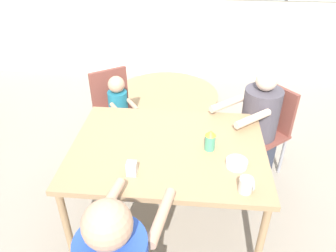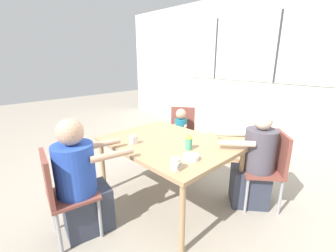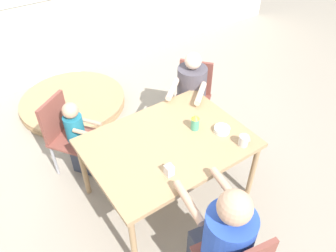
% 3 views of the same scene
% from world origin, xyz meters
% --- Properties ---
extents(ground_plane, '(16.00, 16.00, 0.00)m').
position_xyz_m(ground_plane, '(0.00, 0.00, 0.00)').
color(ground_plane, gray).
extents(wall_back_with_windows, '(8.40, 0.08, 2.80)m').
position_xyz_m(wall_back_with_windows, '(0.00, 2.74, 1.43)').
color(wall_back_with_windows, white).
rests_on(wall_back_with_windows, ground_plane).
extents(dining_table, '(1.40, 1.04, 0.71)m').
position_xyz_m(dining_table, '(0.00, 0.00, 0.65)').
color(dining_table, tan).
rests_on(dining_table, ground_plane).
extents(chair_for_woman_green_shirt, '(0.56, 0.56, 0.85)m').
position_xyz_m(chair_for_woman_green_shirt, '(0.86, 0.71, 0.50)').
color(chair_for_woman_green_shirt, brown).
rests_on(chair_for_woman_green_shirt, ground_plane).
extents(chair_for_man_blue_shirt, '(0.47, 0.47, 0.85)m').
position_xyz_m(chair_for_man_blue_shirt, '(-0.20, -1.10, 0.50)').
color(chair_for_man_blue_shirt, brown).
rests_on(chair_for_man_blue_shirt, ground_plane).
extents(chair_for_toddler, '(0.56, 0.56, 0.85)m').
position_xyz_m(chair_for_toddler, '(-0.63, 0.92, 0.50)').
color(chair_for_toddler, brown).
rests_on(chair_for_toddler, ground_plane).
extents(person_woman_green_shirt, '(0.65, 0.62, 1.06)m').
position_xyz_m(person_woman_green_shirt, '(0.73, 0.60, 0.47)').
color(person_woman_green_shirt, '#333847').
rests_on(person_woman_green_shirt, ground_plane).
extents(person_man_blue_shirt, '(0.45, 0.68, 1.12)m').
position_xyz_m(person_man_blue_shirt, '(-0.17, -0.93, 0.50)').
color(person_man_blue_shirt, '#333847').
rests_on(person_man_blue_shirt, ground_plane).
extents(person_toddler, '(0.34, 0.38, 0.87)m').
position_xyz_m(person_toddler, '(-0.54, 0.79, 0.41)').
color(person_toddler, '#333847').
rests_on(person_toddler, ground_plane).
extents(coffee_mug, '(0.09, 0.09, 0.10)m').
position_xyz_m(coffee_mug, '(0.51, -0.40, 0.76)').
color(coffee_mug, beige).
rests_on(coffee_mug, dining_table).
extents(sippy_cup, '(0.08, 0.08, 0.16)m').
position_xyz_m(sippy_cup, '(0.30, -0.00, 0.79)').
color(sippy_cup, '#4CA57F').
rests_on(sippy_cup, dining_table).
extents(milk_carton_small, '(0.06, 0.06, 0.09)m').
position_xyz_m(milk_carton_small, '(-0.21, -0.31, 0.76)').
color(milk_carton_small, silver).
rests_on(milk_carton_small, dining_table).
extents(bowl_white_shallow, '(0.14, 0.14, 0.05)m').
position_xyz_m(bowl_white_shallow, '(0.47, -0.17, 0.73)').
color(bowl_white_shallow, white).
rests_on(bowl_white_shallow, dining_table).
extents(folded_table_stack, '(1.38, 1.38, 0.12)m').
position_xyz_m(folded_table_stack, '(-0.21, 1.93, 0.06)').
color(folded_table_stack, tan).
rests_on(folded_table_stack, ground_plane).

